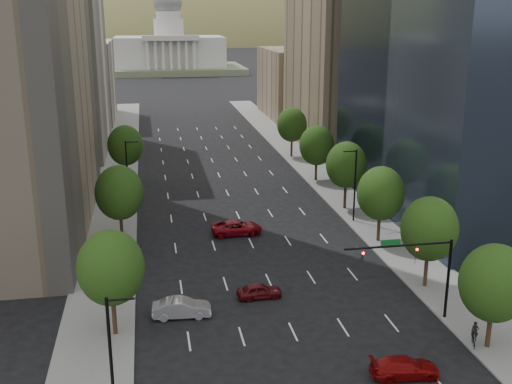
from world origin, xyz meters
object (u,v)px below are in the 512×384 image
traffic_signal (421,263)px  car_red_far (237,228)px  car_silver (182,308)px  capitol (170,51)px  car_maroon (259,291)px  car_red_near (405,368)px  cyclist (474,338)px

traffic_signal → car_red_far: size_ratio=1.56×
car_silver → car_red_far: size_ratio=0.84×
car_red_far → capitol: bearing=-2.3°
car_maroon → car_red_far: bearing=-4.2°
capitol → car_red_far: size_ratio=10.29×
capitol → car_red_near: (6.25, -227.22, -7.87)m
car_red_near → car_silver: bearing=56.3°
cyclist → capitol: bearing=117.7°
car_maroon → cyclist: cyclist is taller
car_red_far → cyclist: cyclist is taller
car_silver → capitol: bearing=1.1°
car_silver → car_red_near: bearing=-124.8°
car_red_near → car_red_far: size_ratio=0.84×
capitol → cyclist: bearing=-86.7°
car_maroon → car_silver: bearing=105.6°
traffic_signal → cyclist: (2.47, -4.76, -4.35)m
car_red_near → car_red_far: (-7.39, 30.60, 0.10)m
car_red_near → car_silver: 18.89m
cyclist → traffic_signal: bearing=141.9°
capitol → car_red_far: bearing=-90.3°
traffic_signal → car_red_near: (-4.28, -7.51, -4.46)m
traffic_signal → car_silver: traffic_signal is taller
car_silver → cyclist: cyclist is taller
traffic_signal → car_red_near: 9.73m
traffic_signal → capitol: size_ratio=0.15×
traffic_signal → car_silver: bearing=167.8°
cyclist → car_red_far: bearing=141.3°
capitol → traffic_signal: bearing=-87.3°
traffic_signal → car_silver: (-19.14, 4.15, -4.36)m
car_red_near → car_red_far: 31.48m
traffic_signal → capitol: capitol is taller
capitol → car_red_near: capitol is taller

